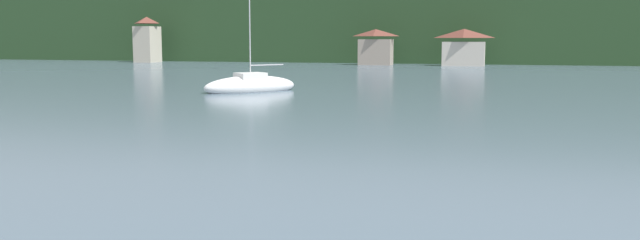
% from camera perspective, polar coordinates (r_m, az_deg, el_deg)
% --- Properties ---
extents(wooded_hillside, '(352.00, 72.83, 36.21)m').
position_cam_1_polar(wooded_hillside, '(151.86, 19.90, 7.87)').
color(wooded_hillside, '#264223').
rests_on(wooded_hillside, ground_plane).
extents(shore_building_west, '(3.59, 4.32, 8.11)m').
position_cam_1_polar(shore_building_west, '(120.79, -14.99, 6.81)').
color(shore_building_west, '#BCB29E').
rests_on(shore_building_west, ground_plane).
extents(shore_building_westcentral, '(5.51, 3.42, 5.76)m').
position_cam_1_polar(shore_building_westcentral, '(105.41, 4.94, 6.38)').
color(shore_building_westcentral, gray).
rests_on(shore_building_westcentral, ground_plane).
extents(shore_building_central, '(6.75, 4.25, 5.77)m').
position_cam_1_polar(shore_building_central, '(104.09, 12.57, 6.23)').
color(shore_building_central, beige).
rests_on(shore_building_central, ground_plane).
extents(sailboat_far_3, '(7.19, 7.83, 11.60)m').
position_cam_1_polar(sailboat_far_3, '(52.77, -6.14, 3.02)').
color(sailboat_far_3, white).
rests_on(sailboat_far_3, ground_plane).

